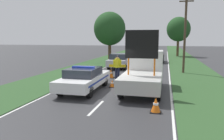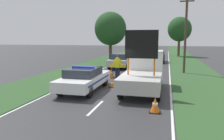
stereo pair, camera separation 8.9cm
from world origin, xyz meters
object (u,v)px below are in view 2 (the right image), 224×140
(road_barrier, at_px, (126,67))
(traffic_cone_near_truck, at_px, (99,72))
(queued_car_sedan_black, at_px, (158,56))
(queued_car_sedan_silver, at_px, (120,61))
(traffic_cone_centre_front, at_px, (135,78))
(roadside_tree_near_left, at_px, (180,29))
(police_car, at_px, (84,78))
(traffic_cone_lane_edge, at_px, (111,73))
(work_truck, at_px, (144,71))
(utility_pole, at_px, (186,33))
(traffic_cone_near_police, at_px, (112,83))
(pedestrian_civilian, at_px, (132,65))
(police_officer, at_px, (118,65))
(traffic_cone_behind_barrier, at_px, (155,105))
(roadside_tree_near_right, at_px, (110,29))

(road_barrier, relative_size, traffic_cone_near_truck, 4.35)
(queued_car_sedan_black, bearing_deg, queued_car_sedan_silver, 61.92)
(road_barrier, relative_size, queued_car_sedan_silver, 0.67)
(traffic_cone_centre_front, distance_m, roadside_tree_near_left, 24.29)
(police_car, relative_size, traffic_cone_lane_edge, 6.95)
(work_truck, height_order, road_barrier, work_truck)
(road_barrier, height_order, traffic_cone_near_truck, road_barrier)
(work_truck, distance_m, queued_car_sedan_silver, 9.74)
(police_car, height_order, traffic_cone_lane_edge, police_car)
(work_truck, distance_m, utility_pole, 8.14)
(queued_car_sedan_silver, xyz_separation_m, roadside_tree_near_left, (6.67, 16.98, 3.82))
(utility_pole, bearing_deg, traffic_cone_near_police, -124.28)
(pedestrian_civilian, relative_size, roadside_tree_near_left, 0.27)
(road_barrier, distance_m, traffic_cone_lane_edge, 1.32)
(traffic_cone_near_truck, relative_size, queued_car_sedan_black, 0.16)
(work_truck, distance_m, roadside_tree_near_left, 26.51)
(police_car, xyz_separation_m, police_officer, (1.11, 4.09, 0.34))
(queued_car_sedan_silver, height_order, utility_pole, utility_pole)
(police_officer, bearing_deg, road_barrier, -90.58)
(police_officer, xyz_separation_m, roadside_tree_near_left, (5.54, 23.08, 3.53))
(traffic_cone_behind_barrier, relative_size, queued_car_sedan_silver, 0.15)
(traffic_cone_near_truck, xyz_separation_m, roadside_tree_near_right, (-1.73, 10.55, 3.99))
(work_truck, relative_size, police_officer, 3.02)
(utility_pole, bearing_deg, traffic_cone_centre_front, -128.51)
(traffic_cone_lane_edge, bearing_deg, roadside_tree_near_right, 104.83)
(police_car, bearing_deg, traffic_cone_lane_edge, 84.96)
(traffic_cone_near_truck, xyz_separation_m, queued_car_sedan_black, (4.32, 11.63, 0.50))
(traffic_cone_lane_edge, xyz_separation_m, utility_pole, (5.73, 3.88, 3.24))
(police_officer, distance_m, traffic_cone_near_police, 3.00)
(utility_pole, bearing_deg, police_car, -126.88)
(traffic_cone_centre_front, bearing_deg, pedestrian_civilian, 118.58)
(police_car, relative_size, queued_car_sedan_silver, 1.18)
(traffic_cone_near_police, relative_size, queued_car_sedan_silver, 0.12)
(work_truck, height_order, traffic_cone_behind_barrier, work_truck)
(traffic_cone_near_truck, xyz_separation_m, roadside_tree_near_left, (7.41, 21.91, 4.28))
(road_barrier, bearing_deg, roadside_tree_near_right, 105.29)
(traffic_cone_centre_front, xyz_separation_m, queued_car_sedan_silver, (-2.54, 6.56, 0.53))
(traffic_cone_near_police, height_order, roadside_tree_near_left, roadside_tree_near_left)
(police_car, bearing_deg, traffic_cone_centre_front, 56.86)
(traffic_cone_behind_barrier, xyz_separation_m, queued_car_sedan_black, (-0.77, 19.87, 0.50))
(pedestrian_civilian, bearing_deg, traffic_cone_behind_barrier, -65.14)
(work_truck, bearing_deg, traffic_cone_near_truck, -47.97)
(traffic_cone_near_police, relative_size, traffic_cone_lane_edge, 0.69)
(roadside_tree_near_left, bearing_deg, police_car, -103.74)
(traffic_cone_lane_edge, bearing_deg, queued_car_sedan_silver, 95.33)
(police_car, height_order, road_barrier, police_car)
(traffic_cone_near_truck, relative_size, utility_pole, 0.09)
(pedestrian_civilian, relative_size, queued_car_sedan_black, 0.45)
(road_barrier, height_order, police_officer, police_officer)
(traffic_cone_near_police, bearing_deg, roadside_tree_near_right, 104.98)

